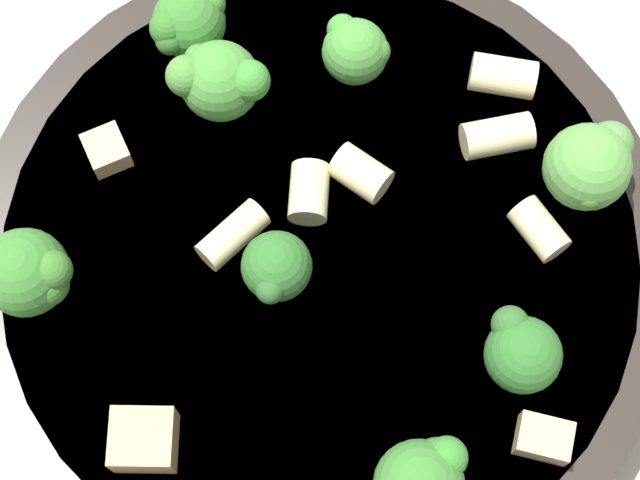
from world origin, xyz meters
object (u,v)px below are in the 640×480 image
(broccoli_floret_6, at_px, (26,275))
(rigatoni_1, at_px, (497,136))
(broccoli_floret_0, at_px, (356,50))
(rigatoni_5, at_px, (233,235))
(broccoli_floret_1, at_px, (219,81))
(rigatoni_0, at_px, (361,173))
(broccoli_floret_5, at_px, (187,23))
(chicken_chunk_0, at_px, (144,440))
(rigatoni_4, at_px, (539,229))
(chicken_chunk_1, at_px, (107,150))
(rigatoni_3, at_px, (503,76))
(broccoli_floret_7, at_px, (278,271))
(pasta_bowl, at_px, (320,262))
(broccoli_floret_4, at_px, (590,165))
(broccoli_floret_3, at_px, (521,350))
(chicken_chunk_2, at_px, (544,438))
(rigatoni_2, at_px, (309,192))

(broccoli_floret_6, distance_m, rigatoni_1, 0.20)
(broccoli_floret_0, height_order, rigatoni_5, broccoli_floret_0)
(broccoli_floret_1, relative_size, rigatoni_0, 1.77)
(broccoli_floret_5, xyz_separation_m, broccoli_floret_6, (0.05, -0.11, -0.00))
(broccoli_floret_6, height_order, chicken_chunk_0, broccoli_floret_6)
(rigatoni_4, height_order, chicken_chunk_1, rigatoni_4)
(broccoli_floret_5, height_order, rigatoni_3, broccoli_floret_5)
(rigatoni_1, bearing_deg, broccoli_floret_7, -95.57)
(pasta_bowl, relative_size, broccoli_floret_6, 7.09)
(broccoli_floret_1, relative_size, rigatoni_4, 1.69)
(rigatoni_1, distance_m, rigatoni_3, 0.03)
(broccoli_floret_1, height_order, broccoli_floret_4, broccoli_floret_4)
(rigatoni_0, bearing_deg, broccoli_floret_5, -170.62)
(broccoli_floret_3, xyz_separation_m, rigatoni_4, (-0.03, 0.04, -0.01))
(broccoli_floret_1, bearing_deg, rigatoni_1, 41.18)
(broccoli_floret_7, relative_size, chicken_chunk_1, 1.94)
(rigatoni_1, xyz_separation_m, chicken_chunk_1, (-0.10, -0.13, -0.00))
(broccoli_floret_0, relative_size, rigatoni_0, 1.39)
(broccoli_floret_6, bearing_deg, chicken_chunk_1, 118.44)
(rigatoni_1, height_order, chicken_chunk_0, chicken_chunk_0)
(rigatoni_0, bearing_deg, broccoli_floret_4, 46.60)
(broccoli_floret_7, height_order, rigatoni_0, broccoli_floret_7)
(broccoli_floret_7, xyz_separation_m, rigatoni_5, (-0.03, -0.00, -0.01))
(rigatoni_5, bearing_deg, chicken_chunk_1, -165.86)
(chicken_chunk_2, bearing_deg, rigatoni_2, -178.79)
(broccoli_floret_1, xyz_separation_m, chicken_chunk_2, (0.19, 0.00, -0.02))
(broccoli_floret_6, distance_m, chicken_chunk_0, 0.08)
(pasta_bowl, distance_m, rigatoni_5, 0.04)
(broccoli_floret_1, relative_size, broccoli_floret_3, 1.19)
(rigatoni_5, distance_m, chicken_chunk_1, 0.07)
(broccoli_floret_7, bearing_deg, chicken_chunk_0, -78.83)
(broccoli_floret_0, height_order, broccoli_floret_4, broccoli_floret_4)
(broccoli_floret_3, distance_m, rigatoni_1, 0.09)
(rigatoni_1, bearing_deg, chicken_chunk_0, -88.48)
(broccoli_floret_4, bearing_deg, rigatoni_3, 169.34)
(broccoli_floret_1, distance_m, chicken_chunk_1, 0.06)
(broccoli_floret_7, relative_size, rigatoni_1, 1.18)
(broccoli_floret_3, xyz_separation_m, rigatoni_1, (-0.07, 0.06, -0.01))
(broccoli_floret_4, bearing_deg, rigatoni_4, -82.27)
(pasta_bowl, distance_m, rigatoni_1, 0.09)
(rigatoni_2, distance_m, chicken_chunk_2, 0.13)
(broccoli_floret_7, relative_size, rigatoni_4, 1.41)
(broccoli_floret_0, relative_size, chicken_chunk_0, 1.35)
(pasta_bowl, height_order, rigatoni_1, rigatoni_1)
(broccoli_floret_7, bearing_deg, broccoli_floret_0, 121.79)
(pasta_bowl, bearing_deg, broccoli_floret_5, 170.84)
(broccoli_floret_3, distance_m, broccoli_floret_6, 0.19)
(chicken_chunk_2, bearing_deg, chicken_chunk_0, -130.12)
(pasta_bowl, bearing_deg, broccoli_floret_4, 62.91)
(rigatoni_0, height_order, chicken_chunk_0, chicken_chunk_0)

